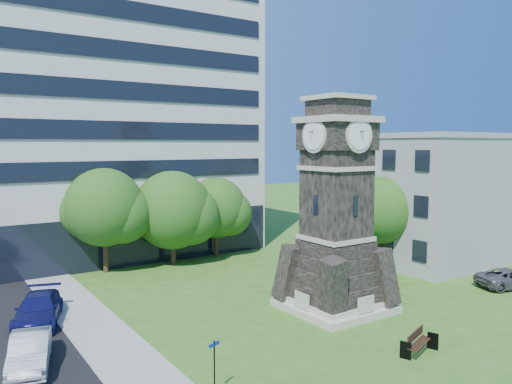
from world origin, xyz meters
TOP-DOWN VIEW (x-y plane):
  - ground at (0.00, 0.00)m, footprint 160.00×160.00m
  - sidewalk at (-9.50, 5.00)m, footprint 3.00×70.00m
  - clock_tower at (3.00, 2.00)m, footprint 5.40×5.40m
  - office_tall at (-3.20, 25.84)m, footprint 26.20×15.11m
  - office_low at (19.97, 8.00)m, footprint 15.20×12.20m
  - car_street_mid at (-13.14, 3.48)m, footprint 2.58×4.67m
  - car_street_north at (-11.79, 9.01)m, footprint 3.67×5.66m
  - car_east_lot at (15.71, -1.36)m, footprint 5.07×3.56m
  - park_bench at (1.86, -4.79)m, footprint 2.03×0.54m
  - street_sign at (-7.90, -3.27)m, footprint 0.55×0.06m
  - tree_nw at (-5.42, 17.75)m, footprint 6.40×5.82m
  - tree_nc at (-0.18, 17.22)m, footprint 6.84×6.22m
  - tree_ne at (4.07, 17.88)m, footprint 5.69×5.18m
  - tree_east at (12.45, 7.11)m, footprint 5.64×5.13m

SIDE VIEW (x-z plane):
  - ground at x=0.00m, z-range 0.00..0.00m
  - sidewalk at x=-9.50m, z-range 0.00..0.06m
  - park_bench at x=1.86m, z-range 0.03..1.08m
  - car_east_lot at x=15.71m, z-range 0.00..1.29m
  - car_street_mid at x=-13.14m, z-range 0.00..1.46m
  - car_street_north at x=-11.79m, z-range 0.00..1.52m
  - street_sign at x=-7.90m, z-range 0.29..2.58m
  - tree_ne at x=4.07m, z-range 0.62..7.38m
  - tree_nc at x=-0.18m, z-range 0.45..7.93m
  - tree_east at x=12.45m, z-range 0.81..7.91m
  - tree_nw at x=-5.42m, z-range 0.80..8.61m
  - office_low at x=19.97m, z-range 0.01..10.41m
  - clock_tower at x=3.00m, z-range -0.83..11.39m
  - office_tall at x=-3.20m, z-range -0.08..28.52m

